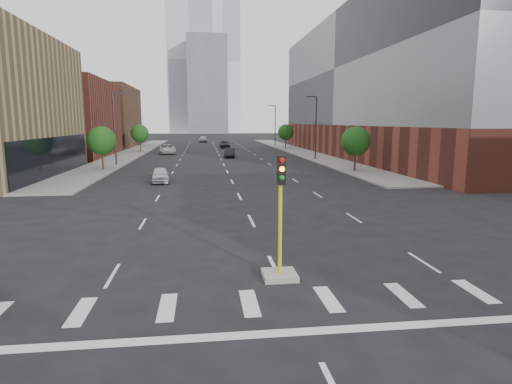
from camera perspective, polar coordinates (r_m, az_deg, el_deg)
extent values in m
cube|color=gray|center=(80.53, -15.95, 5.14)|extent=(5.00, 92.00, 0.15)
cube|color=gray|center=(81.50, 5.47, 5.51)|extent=(5.00, 92.00, 0.15)
cube|color=brown|center=(75.59, -26.60, 8.76)|extent=(20.00, 22.00, 12.00)
cube|color=brown|center=(100.52, -21.68, 9.29)|extent=(20.00, 24.00, 13.00)
cube|color=brown|center=(72.92, 19.22, 6.49)|extent=(24.00, 70.00, 5.00)
cube|color=slate|center=(73.29, 19.70, 15.10)|extent=(24.00, 70.00, 17.00)
cube|color=#B2B7BC|center=(227.37, -8.73, 16.73)|extent=(22.00, 22.00, 70.00)
cube|color=#B2B7BC|center=(267.91, -4.49, 16.75)|extent=(20.00, 20.00, 80.00)
cube|color=slate|center=(206.06, -6.50, 13.91)|extent=(18.00, 18.00, 44.00)
cube|color=#999993|center=(15.60, 3.16, -11.01)|extent=(1.20, 1.20, 0.20)
cylinder|color=gold|center=(15.10, 3.22, -4.95)|extent=(0.14, 0.14, 3.20)
cube|color=black|center=(14.54, 3.42, 2.91)|extent=(0.28, 0.18, 1.00)
sphere|color=red|center=(14.41, 3.51, 4.25)|extent=(0.18, 0.18, 0.18)
sphere|color=orange|center=(14.44, 3.50, 3.07)|extent=(0.18, 0.18, 0.18)
sphere|color=#0C7F19|center=(14.47, 3.48, 1.89)|extent=(0.18, 0.18, 0.18)
cylinder|color=#2D2D30|center=(62.51, 7.98, 8.35)|extent=(0.20, 0.20, 9.00)
cube|color=#2D2D30|center=(62.40, 7.35, 12.50)|extent=(1.40, 0.22, 0.15)
cylinder|color=#2D2D30|center=(96.75, 2.57, 8.77)|extent=(0.20, 0.20, 9.00)
cube|color=#2D2D30|center=(96.67, 2.11, 11.44)|extent=(1.40, 0.22, 0.15)
cylinder|color=#2D2D30|center=(56.45, -18.34, 7.87)|extent=(0.20, 0.20, 9.00)
cube|color=#2D2D30|center=(56.40, -17.76, 12.48)|extent=(1.40, 0.22, 0.15)
cylinder|color=#382619|center=(51.85, -19.74, 3.85)|extent=(0.20, 0.20, 1.75)
sphere|color=#124413|center=(51.70, -19.89, 6.47)|extent=(3.20, 3.20, 3.20)
cylinder|color=#382619|center=(81.31, -15.17, 5.88)|extent=(0.20, 0.20, 1.75)
sphere|color=#124413|center=(81.21, -15.24, 7.56)|extent=(3.20, 3.20, 3.20)
cylinder|color=#382619|center=(48.55, 13.04, 3.82)|extent=(0.20, 0.20, 1.75)
sphere|color=#124413|center=(48.39, 13.14, 6.62)|extent=(3.20, 3.20, 3.20)
cylinder|color=#382619|center=(87.11, 3.98, 6.40)|extent=(0.20, 0.20, 1.75)
sphere|color=#124413|center=(87.02, 4.00, 7.96)|extent=(3.20, 3.20, 3.20)
imported|color=silver|center=(40.25, -12.67, 2.24)|extent=(1.98, 4.17, 1.38)
imported|color=black|center=(66.96, -3.52, 5.25)|extent=(1.90, 4.48, 1.44)
imported|color=#B4B4B4|center=(75.82, -11.74, 5.62)|extent=(3.28, 6.05, 1.61)
imported|color=black|center=(91.01, -4.20, 6.35)|extent=(2.18, 5.22, 1.51)
imported|color=#B0B0B4|center=(117.21, -7.07, 7.03)|extent=(2.20, 5.08, 1.70)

